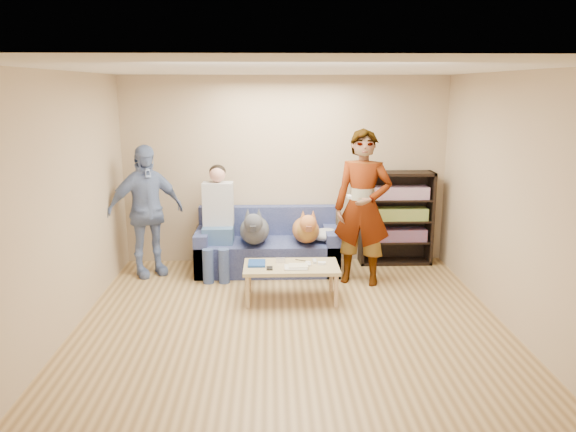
{
  "coord_description": "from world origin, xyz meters",
  "views": [
    {
      "loc": [
        -0.21,
        -5.26,
        2.45
      ],
      "look_at": [
        0.0,
        1.2,
        0.95
      ],
      "focal_mm": 35.0,
      "sensor_mm": 36.0,
      "label": 1
    }
  ],
  "objects_px": {
    "notebook_blue": "(257,263)",
    "coffee_table": "(291,269)",
    "dog_tan": "(306,229)",
    "camera_silver": "(281,260)",
    "person_standing_right": "(363,208)",
    "person_standing_left": "(146,211)",
    "bookshelf": "(396,216)",
    "person_seated": "(218,216)",
    "sofa": "(268,249)",
    "dog_gray": "(254,229)"
  },
  "relations": [
    {
      "from": "notebook_blue",
      "to": "dog_tan",
      "type": "relative_size",
      "value": 0.23
    },
    {
      "from": "notebook_blue",
      "to": "person_seated",
      "type": "bearing_deg",
      "value": 118.66
    },
    {
      "from": "person_seated",
      "to": "dog_tan",
      "type": "distance_m",
      "value": 1.18
    },
    {
      "from": "dog_gray",
      "to": "bookshelf",
      "type": "relative_size",
      "value": 0.95
    },
    {
      "from": "person_standing_left",
      "to": "coffee_table",
      "type": "height_order",
      "value": "person_standing_left"
    },
    {
      "from": "person_standing_right",
      "to": "sofa",
      "type": "distance_m",
      "value": 1.49
    },
    {
      "from": "sofa",
      "to": "dog_gray",
      "type": "distance_m",
      "value": 0.45
    },
    {
      "from": "camera_silver",
      "to": "dog_gray",
      "type": "distance_m",
      "value": 0.87
    },
    {
      "from": "camera_silver",
      "to": "notebook_blue",
      "type": "bearing_deg",
      "value": -165.96
    },
    {
      "from": "notebook_blue",
      "to": "sofa",
      "type": "distance_m",
      "value": 1.12
    },
    {
      "from": "camera_silver",
      "to": "dog_tan",
      "type": "xyz_separation_m",
      "value": [
        0.35,
        0.82,
        0.16
      ]
    },
    {
      "from": "person_standing_right",
      "to": "coffee_table",
      "type": "distance_m",
      "value": 1.23
    },
    {
      "from": "bookshelf",
      "to": "notebook_blue",
      "type": "bearing_deg",
      "value": -145.26
    },
    {
      "from": "notebook_blue",
      "to": "dog_gray",
      "type": "relative_size",
      "value": 0.21
    },
    {
      "from": "sofa",
      "to": "bookshelf",
      "type": "height_order",
      "value": "bookshelf"
    },
    {
      "from": "person_standing_right",
      "to": "person_seated",
      "type": "distance_m",
      "value": 1.91
    },
    {
      "from": "bookshelf",
      "to": "camera_silver",
      "type": "bearing_deg",
      "value": -142.44
    },
    {
      "from": "notebook_blue",
      "to": "bookshelf",
      "type": "xyz_separation_m",
      "value": [
        1.92,
        1.33,
        0.25
      ]
    },
    {
      "from": "sofa",
      "to": "dog_gray",
      "type": "relative_size",
      "value": 1.53
    },
    {
      "from": "bookshelf",
      "to": "person_seated",
      "type": "bearing_deg",
      "value": -171.64
    },
    {
      "from": "person_seated",
      "to": "coffee_table",
      "type": "distance_m",
      "value": 1.44
    },
    {
      "from": "sofa",
      "to": "person_seated",
      "type": "bearing_deg",
      "value": -169.02
    },
    {
      "from": "coffee_table",
      "to": "bookshelf",
      "type": "height_order",
      "value": "bookshelf"
    },
    {
      "from": "person_standing_right",
      "to": "person_standing_left",
      "type": "bearing_deg",
      "value": -170.85
    },
    {
      "from": "notebook_blue",
      "to": "dog_gray",
      "type": "bearing_deg",
      "value": 93.2
    },
    {
      "from": "camera_silver",
      "to": "coffee_table",
      "type": "xyz_separation_m",
      "value": [
        0.12,
        -0.12,
        -0.07
      ]
    },
    {
      "from": "coffee_table",
      "to": "notebook_blue",
      "type": "bearing_deg",
      "value": 172.87
    },
    {
      "from": "person_standing_left",
      "to": "coffee_table",
      "type": "bearing_deg",
      "value": -58.78
    },
    {
      "from": "person_standing_left",
      "to": "bookshelf",
      "type": "xyz_separation_m",
      "value": [
        3.38,
        0.41,
        -0.19
      ]
    },
    {
      "from": "person_seated",
      "to": "bookshelf",
      "type": "distance_m",
      "value": 2.48
    },
    {
      "from": "dog_gray",
      "to": "dog_tan",
      "type": "xyz_separation_m",
      "value": [
        0.68,
        0.04,
        -0.02
      ]
    },
    {
      "from": "person_seated",
      "to": "dog_tan",
      "type": "bearing_deg",
      "value": -3.94
    },
    {
      "from": "dog_tan",
      "to": "person_standing_left",
      "type": "bearing_deg",
      "value": 179.15
    },
    {
      "from": "camera_silver",
      "to": "bookshelf",
      "type": "distance_m",
      "value": 2.08
    },
    {
      "from": "person_standing_right",
      "to": "dog_tan",
      "type": "distance_m",
      "value": 0.85
    },
    {
      "from": "dog_gray",
      "to": "bookshelf",
      "type": "distance_m",
      "value": 2.03
    },
    {
      "from": "sofa",
      "to": "coffee_table",
      "type": "bearing_deg",
      "value": -76.38
    },
    {
      "from": "person_standing_left",
      "to": "coffee_table",
      "type": "distance_m",
      "value": 2.16
    },
    {
      "from": "person_standing_left",
      "to": "bookshelf",
      "type": "distance_m",
      "value": 3.41
    },
    {
      "from": "dog_tan",
      "to": "camera_silver",
      "type": "bearing_deg",
      "value": -113.29
    },
    {
      "from": "person_standing_right",
      "to": "dog_gray",
      "type": "bearing_deg",
      "value": -176.25
    },
    {
      "from": "person_standing_left",
      "to": "notebook_blue",
      "type": "height_order",
      "value": "person_standing_left"
    },
    {
      "from": "dog_tan",
      "to": "coffee_table",
      "type": "bearing_deg",
      "value": -103.94
    },
    {
      "from": "coffee_table",
      "to": "camera_silver",
      "type": "bearing_deg",
      "value": 135.0
    },
    {
      "from": "camera_silver",
      "to": "dog_gray",
      "type": "xyz_separation_m",
      "value": [
        -0.33,
        0.78,
        0.18
      ]
    },
    {
      "from": "dog_gray",
      "to": "coffee_table",
      "type": "height_order",
      "value": "dog_gray"
    },
    {
      "from": "notebook_blue",
      "to": "coffee_table",
      "type": "distance_m",
      "value": 0.41
    },
    {
      "from": "camera_silver",
      "to": "dog_tan",
      "type": "bearing_deg",
      "value": 66.71
    },
    {
      "from": "person_standing_right",
      "to": "camera_silver",
      "type": "distance_m",
      "value": 1.25
    },
    {
      "from": "person_standing_left",
      "to": "dog_tan",
      "type": "distance_m",
      "value": 2.11
    }
  ]
}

